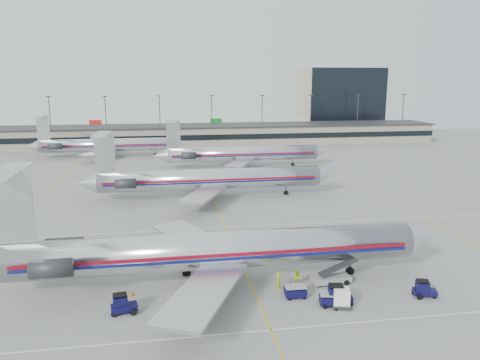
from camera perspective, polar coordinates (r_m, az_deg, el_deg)
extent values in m
plane|color=gray|center=(56.63, -0.41, -8.85)|extent=(260.00, 260.00, 0.00)
cube|color=silver|center=(65.97, -1.78, -5.79)|extent=(160.00, 0.15, 0.02)
cube|color=gray|center=(151.47, -6.27, 5.43)|extent=(160.00, 16.00, 6.00)
cube|color=black|center=(143.41, -6.09, 5.15)|extent=(160.00, 0.20, 1.60)
cube|color=#2D2D30|center=(151.15, -6.30, 6.60)|extent=(162.00, 17.00, 0.30)
cylinder|color=#38383D|center=(168.79, -22.14, 6.83)|extent=(0.30, 0.30, 15.00)
cube|color=#2D2D30|center=(168.39, -22.34, 9.40)|extent=(1.60, 0.40, 0.35)
cylinder|color=#38383D|center=(165.81, -16.02, 7.17)|extent=(0.30, 0.30, 15.00)
cube|color=#2D2D30|center=(165.40, -16.17, 9.79)|extent=(1.60, 0.40, 0.35)
cylinder|color=#38383D|center=(164.75, -9.74, 7.43)|extent=(0.30, 0.30, 15.00)
cube|color=#2D2D30|center=(164.34, -9.84, 10.07)|extent=(1.60, 0.40, 0.35)
cylinder|color=#38383D|center=(165.65, -3.45, 7.60)|extent=(0.30, 0.30, 15.00)
cube|color=#2D2D30|center=(165.25, -3.49, 10.23)|extent=(1.60, 0.40, 0.35)
cylinder|color=#38383D|center=(168.49, 2.70, 7.69)|extent=(0.30, 0.30, 15.00)
cube|color=#2D2D30|center=(168.09, 2.73, 10.27)|extent=(1.60, 0.40, 0.35)
cylinder|color=#38383D|center=(173.15, 8.59, 7.68)|extent=(0.30, 0.30, 15.00)
cube|color=#2D2D30|center=(172.76, 8.67, 10.20)|extent=(1.60, 0.40, 0.35)
cylinder|color=#38383D|center=(179.51, 14.11, 7.61)|extent=(0.30, 0.30, 15.00)
cube|color=#2D2D30|center=(179.13, 14.24, 10.03)|extent=(1.60, 0.40, 0.35)
cylinder|color=#38383D|center=(187.39, 19.21, 7.47)|extent=(0.30, 0.30, 15.00)
cube|color=#2D2D30|center=(187.03, 19.37, 9.79)|extent=(1.60, 0.40, 0.35)
cube|color=tan|center=(193.63, 12.02, 9.48)|extent=(30.00, 20.00, 25.00)
cylinder|color=silver|center=(47.35, -2.78, -8.56)|extent=(40.44, 3.74, 3.74)
cone|color=silver|center=(54.20, 20.98, -6.68)|extent=(3.23, 3.74, 3.74)
cube|color=maroon|center=(45.55, -2.50, -9.21)|extent=(38.42, 0.05, 0.35)
cube|color=#0D135C|center=(45.70, -2.50, -9.68)|extent=(38.42, 0.05, 0.28)
cube|color=silver|center=(54.16, -5.79, -7.06)|extent=(9.40, 13.71, 0.32)
cube|color=silver|center=(41.07, -4.46, -13.46)|extent=(9.40, 13.71, 0.32)
cube|color=silver|center=(47.49, -25.90, -3.01)|extent=(3.44, 0.25, 6.87)
cube|color=silver|center=(46.91, -26.62, 0.80)|extent=(2.43, 10.61, 0.18)
cylinder|color=#2D2D30|center=(50.71, -20.62, -7.57)|extent=(3.64, 1.72, 1.72)
cylinder|color=#2D2D30|center=(45.43, -21.99, -9.97)|extent=(3.64, 1.72, 1.72)
cylinder|color=#2D2D30|center=(51.78, 13.26, -10.25)|extent=(0.20, 0.20, 1.67)
cylinder|color=#2D2D30|center=(45.93, -6.24, -12.95)|extent=(0.20, 0.20, 1.67)
cylinder|color=#2D2D30|center=(50.37, -6.56, -10.64)|extent=(0.20, 0.20, 1.67)
cylinder|color=black|center=(51.96, 13.24, -10.74)|extent=(0.91, 0.30, 0.91)
cylinder|color=silver|center=(81.75, -3.49, 0.13)|extent=(38.49, 3.56, 3.56)
cone|color=silver|center=(86.34, 10.36, 0.59)|extent=(3.08, 3.56, 3.56)
cone|color=silver|center=(82.34, -18.17, -0.37)|extent=(3.46, 3.56, 3.56)
cube|color=maroon|center=(79.98, -3.36, -0.03)|extent=(36.56, 0.05, 0.34)
cube|color=#0D135C|center=(80.06, -3.36, -0.30)|extent=(36.56, 0.05, 0.27)
cube|color=silver|center=(88.35, -5.19, 0.36)|extent=(8.95, 13.04, 0.31)
cube|color=silver|center=(75.24, -4.40, -1.68)|extent=(8.95, 13.04, 0.31)
cube|color=silver|center=(81.02, -16.18, 3.20)|extent=(3.27, 0.24, 6.54)
cube|color=silver|center=(80.67, -16.51, 5.35)|extent=(2.31, 10.10, 0.17)
cylinder|color=#2D2D30|center=(84.20, -13.51, 0.37)|extent=(3.46, 1.64, 1.64)
cylinder|color=#2D2D30|center=(78.84, -13.77, -0.43)|extent=(3.46, 1.64, 1.64)
cylinder|color=#2D2D30|center=(84.72, 5.63, -1.27)|extent=(0.19, 0.19, 1.59)
cylinder|color=#2D2D30|center=(79.84, -5.36, -2.09)|extent=(0.19, 0.19, 1.59)
cylinder|color=#2D2D30|center=(84.32, -5.59, -1.33)|extent=(0.19, 0.19, 1.59)
cylinder|color=black|center=(84.83, 5.62, -1.57)|extent=(0.87, 0.29, 0.87)
cylinder|color=silver|center=(110.76, 0.42, 3.23)|extent=(35.44, 3.45, 3.45)
cone|color=silver|center=(115.57, 9.86, 3.42)|extent=(2.98, 3.45, 3.45)
cone|color=silver|center=(109.16, -9.68, 2.93)|extent=(3.36, 3.45, 3.45)
cube|color=maroon|center=(109.05, 0.57, 3.17)|extent=(33.67, 0.05, 0.33)
cube|color=#0D135C|center=(109.10, 0.57, 2.97)|extent=(33.67, 0.05, 0.26)
cube|color=silver|center=(116.98, -1.03, 3.24)|extent=(8.67, 12.64, 0.30)
cube|color=silver|center=(104.25, 0.02, 2.16)|extent=(8.67, 12.64, 0.30)
cube|color=silver|center=(108.54, -8.14, 5.54)|extent=(3.17, 0.23, 6.34)
cube|color=silver|center=(108.24, -8.34, 7.10)|extent=(2.24, 9.79, 0.17)
cylinder|color=#2D2D30|center=(111.89, -6.43, 3.39)|extent=(3.36, 1.59, 1.59)
cylinder|color=#2D2D30|center=(106.64, -6.28, 2.97)|extent=(3.36, 1.59, 1.59)
cylinder|color=#2D2D30|center=(113.84, 6.44, 2.12)|extent=(0.19, 0.19, 1.54)
cylinder|color=#2D2D30|center=(108.55, -0.84, 1.72)|extent=(0.19, 0.19, 1.54)
cylinder|color=#2D2D30|center=(112.91, -1.18, 2.12)|extent=(0.19, 0.19, 1.54)
cylinder|color=black|center=(113.91, 6.44, 1.90)|extent=(0.84, 0.28, 0.84)
cylinder|color=silver|center=(130.70, -15.70, 4.14)|extent=(35.52, 3.46, 3.46)
cone|color=silver|center=(130.00, -7.21, 4.45)|extent=(2.99, 3.46, 3.46)
cone|color=silver|center=(134.23, -23.99, 3.74)|extent=(3.37, 3.46, 3.46)
cube|color=maroon|center=(128.97, -15.78, 4.09)|extent=(33.75, 0.05, 0.33)
cube|color=#0D135C|center=(129.02, -15.77, 3.93)|extent=(33.75, 0.05, 0.26)
cube|color=silver|center=(137.48, -16.17, 4.08)|extent=(8.69, 12.67, 0.30)
cube|color=silver|center=(124.61, -16.84, 3.27)|extent=(8.69, 12.67, 0.30)
cube|color=silver|center=(132.96, -22.87, 5.90)|extent=(3.18, 0.23, 6.36)
cube|color=silver|center=(132.78, -23.10, 7.17)|extent=(2.24, 9.82, 0.17)
cylinder|color=#2D2D30|center=(135.32, -21.11, 4.15)|extent=(3.37, 1.59, 1.59)
cylinder|color=#2D2D30|center=(130.15, -21.57, 3.84)|extent=(3.37, 1.59, 1.59)
cylinder|color=#2D2D30|center=(130.28, -10.31, 3.25)|extent=(0.19, 0.19, 1.54)
cylinder|color=#2D2D30|center=(129.18, -16.98, 2.85)|extent=(0.19, 0.19, 1.54)
cylinder|color=#2D2D30|center=(133.58, -16.73, 3.15)|extent=(0.19, 0.19, 1.54)
cylinder|color=black|center=(130.34, -10.31, 3.06)|extent=(0.84, 0.28, 0.84)
cube|color=#0A0932|center=(43.97, -13.93, -14.84)|extent=(2.44, 1.52, 0.52)
cube|color=#0A0932|center=(43.73, -14.39, -14.11)|extent=(1.40, 1.23, 0.93)
cube|color=black|center=(43.46, -14.43, -13.38)|extent=(1.34, 1.17, 0.08)
cylinder|color=black|center=(44.49, -12.77, -14.84)|extent=(0.58, 0.19, 0.58)
cylinder|color=black|center=(43.57, -12.84, -15.45)|extent=(0.58, 0.19, 0.58)
cylinder|color=black|center=(44.64, -14.96, -14.87)|extent=(0.58, 0.19, 0.58)
cylinder|color=black|center=(43.72, -15.08, -15.48)|extent=(0.58, 0.19, 0.58)
cube|color=#0A0932|center=(45.19, 11.96, -13.93)|extent=(2.55, 1.55, 0.54)
cube|color=#0A0932|center=(44.80, 11.60, -13.22)|extent=(1.46, 1.28, 0.98)
cube|color=black|center=(44.52, 11.63, -12.46)|extent=(1.40, 1.22, 0.09)
cylinder|color=black|center=(46.07, 12.73, -13.84)|extent=(0.61, 0.20, 0.61)
cylinder|color=black|center=(45.17, 13.26, -14.42)|extent=(0.61, 0.20, 0.61)
cylinder|color=black|center=(45.48, 10.63, -14.10)|extent=(0.61, 0.20, 0.61)
cylinder|color=black|center=(44.57, 11.13, -14.69)|extent=(0.61, 0.20, 0.61)
cube|color=#0A0932|center=(48.92, 21.59, -12.55)|extent=(2.30, 1.57, 0.48)
cube|color=#0A0932|center=(48.55, 21.34, -11.99)|extent=(1.36, 1.22, 0.86)
cube|color=black|center=(48.33, 21.39, -11.36)|extent=(1.30, 1.17, 0.08)
cylinder|color=black|center=(49.77, 22.05, -12.49)|extent=(0.53, 0.17, 0.53)
cylinder|color=black|center=(49.04, 22.64, -12.91)|extent=(0.53, 0.17, 0.53)
cylinder|color=black|center=(49.03, 20.49, -12.74)|extent=(0.53, 0.17, 0.53)
cylinder|color=black|center=(48.28, 21.06, -13.18)|extent=(0.53, 0.17, 0.53)
cube|color=#0A0932|center=(44.90, 11.00, -14.08)|extent=(2.28, 1.79, 0.75)
cube|color=gray|center=(44.67, 11.03, -13.46)|extent=(2.28, 1.79, 0.06)
cylinder|color=black|center=(45.81, 11.63, -14.10)|extent=(0.38, 0.15, 0.38)
cylinder|color=black|center=(44.84, 12.18, -14.73)|extent=(0.38, 0.15, 0.38)
cylinder|color=black|center=(45.33, 9.81, -14.32)|extent=(0.38, 0.15, 0.38)
cylinder|color=black|center=(44.34, 10.32, -14.97)|extent=(0.38, 0.15, 0.38)
cube|color=#0A0932|center=(45.89, 6.75, -13.35)|extent=(2.02, 1.41, 0.73)
cube|color=gray|center=(45.67, 6.76, -12.77)|extent=(2.02, 1.41, 0.06)
cylinder|color=black|center=(46.74, 7.42, -13.40)|extent=(0.37, 0.15, 0.37)
cylinder|color=black|center=(45.76, 7.84, -14.00)|extent=(0.37, 0.15, 0.37)
cylinder|color=black|center=(46.37, 5.65, -13.57)|extent=(0.37, 0.15, 0.37)
cylinder|color=black|center=(45.38, 6.03, -14.18)|extent=(0.37, 0.15, 0.37)
cube|color=#2D2D30|center=(44.87, 12.21, -14.65)|extent=(2.02, 1.82, 0.28)
cube|color=white|center=(44.50, 12.26, -13.66)|extent=(1.72, 1.65, 1.42)
cylinder|color=black|center=(45.63, 12.74, -14.37)|extent=(0.23, 0.11, 0.23)
cylinder|color=black|center=(44.69, 13.30, -14.99)|extent=(0.23, 0.11, 0.23)
cylinder|color=black|center=(45.18, 11.12, -14.58)|extent=(0.23, 0.11, 0.23)
cylinder|color=black|center=(44.23, 11.65, -15.21)|extent=(0.23, 0.11, 0.23)
cube|color=gray|center=(49.24, 11.05, -11.77)|extent=(4.07, 1.84, 0.55)
cube|color=#2D2D30|center=(48.98, 11.84, -10.34)|extent=(4.08, 1.41, 1.41)
cylinder|color=black|center=(50.33, 12.35, -11.56)|extent=(0.55, 0.18, 0.55)
cylinder|color=black|center=(49.31, 12.87, -12.10)|extent=(0.55, 0.18, 0.55)
cylinder|color=black|center=(49.39, 9.21, -11.90)|extent=(0.55, 0.18, 0.55)
cylinder|color=black|center=(48.36, 9.67, -12.46)|extent=(0.55, 0.18, 0.55)
imported|color=#AFDB14|center=(47.04, 4.74, -12.20)|extent=(0.69, 0.79, 1.82)
imported|color=#AED414|center=(48.17, 6.98, -11.74)|extent=(1.03, 0.98, 1.67)
cone|color=#CC4E06|center=(50.58, 21.13, -11.97)|extent=(0.45, 0.45, 0.59)
cone|color=#CC4E06|center=(47.10, -13.07, -13.28)|extent=(0.50, 0.50, 0.58)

